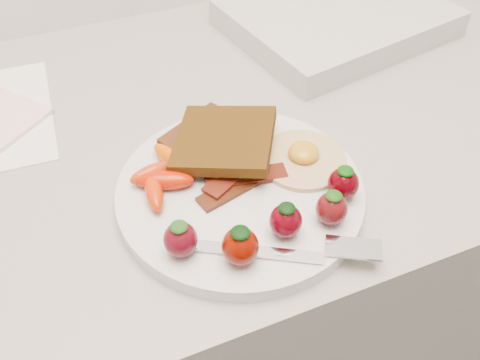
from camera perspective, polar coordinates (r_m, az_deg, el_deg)
name	(u,v)px	position (r m, az deg, el deg)	size (l,w,h in m)	color
counter	(212,307)	(1.04, -2.96, -13.37)	(2.00, 0.60, 0.90)	gray
plate	(240,192)	(0.59, 0.00, -1.30)	(0.27, 0.27, 0.02)	silver
toast_lower	(214,141)	(0.63, -2.82, 4.20)	(0.09, 0.09, 0.01)	black
toast_upper	(224,140)	(0.61, -1.69, 4.32)	(0.11, 0.11, 0.01)	black
fried_egg	(303,158)	(0.61, 6.74, 2.39)	(0.10, 0.10, 0.02)	#F5E9B1
bacon_strips	(239,179)	(0.58, -0.08, 0.15)	(0.11, 0.07, 0.01)	black
baby_carrots	(160,176)	(0.58, -8.52, 0.37)	(0.07, 0.10, 0.02)	red
strawberries	(276,220)	(0.52, 3.85, -4.26)	(0.21, 0.07, 0.04)	#560813
fork	(300,250)	(0.52, 6.47, -7.41)	(0.18, 0.09, 0.00)	white
appliance	(336,18)	(0.89, 10.23, 16.65)	(0.31, 0.25, 0.04)	beige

